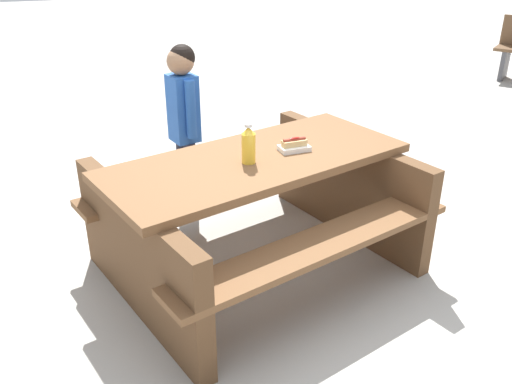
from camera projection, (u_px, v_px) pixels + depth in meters
ground_plane at (256, 266)px, 3.50m from camera, size 30.00×30.00×0.00m
picnic_table at (256, 204)px, 3.31m from camera, size 2.16×1.91×0.75m
soda_bottle at (249, 145)px, 3.06m from camera, size 0.08×0.08×0.23m
hotdog_tray at (294, 146)px, 3.26m from camera, size 0.19×0.12×0.08m
child_in_coat at (184, 109)px, 3.85m from camera, size 0.22×0.30×1.25m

